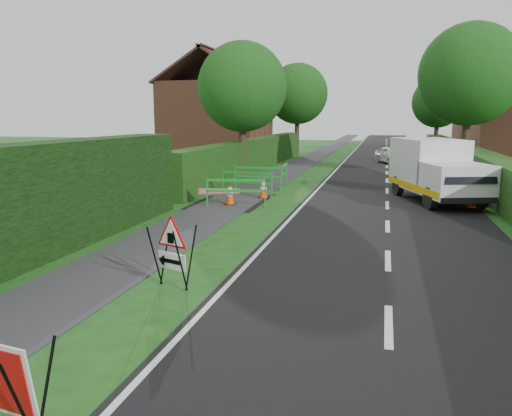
{
  "coord_description": "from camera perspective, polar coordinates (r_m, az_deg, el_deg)",
  "views": [
    {
      "loc": [
        2.33,
        -6.19,
        3.06
      ],
      "look_at": [
        -0.39,
        4.34,
        1.06
      ],
      "focal_mm": 35.0,
      "sensor_mm": 36.0,
      "label": 1
    }
  ],
  "objects": [
    {
      "name": "ground",
      "position": [
        7.29,
        -5.77,
        -14.45
      ],
      "size": [
        120.0,
        120.0,
        0.0
      ],
      "primitive_type": "plane",
      "color": "#1A4914",
      "rests_on": "ground"
    },
    {
      "name": "road_surface",
      "position": [
        41.31,
        14.71,
        5.84
      ],
      "size": [
        6.0,
        90.0,
        0.02
      ],
      "primitive_type": "cube",
      "color": "black",
      "rests_on": "ground"
    },
    {
      "name": "footpath",
      "position": [
        41.65,
        7.09,
        6.13
      ],
      "size": [
        2.0,
        90.0,
        0.02
      ],
      "primitive_type": "cube",
      "color": "#2D2D30",
      "rests_on": "ground"
    },
    {
      "name": "hedge_west_far",
      "position": [
        29.29,
        -0.13,
        4.42
      ],
      "size": [
        1.0,
        24.0,
        1.8
      ],
      "primitive_type": "cube",
      "color": "#14380F",
      "rests_on": "ground"
    },
    {
      "name": "hedge_east",
      "position": [
        22.79,
        24.85,
        1.73
      ],
      "size": [
        1.2,
        50.0,
        1.5
      ],
      "primitive_type": "cube",
      "color": "#14380F",
      "rests_on": "ground"
    },
    {
      "name": "house_west",
      "position": [
        38.23,
        -4.44,
        10.14
      ],
      "size": [
        7.5,
        7.4,
        7.88
      ],
      "color": "brown",
      "rests_on": "ground"
    },
    {
      "name": "house_east_b",
      "position": [
        49.15,
        26.14,
        9.18
      ],
      "size": [
        7.5,
        7.4,
        7.88
      ],
      "color": "brown",
      "rests_on": "ground"
    },
    {
      "name": "tree_nw",
      "position": [
        25.21,
        -1.58,
        13.65
      ],
      "size": [
        4.4,
        4.4,
        6.7
      ],
      "color": "#2D2116",
      "rests_on": "ground"
    },
    {
      "name": "tree_ne",
      "position": [
        28.56,
        23.31,
        13.84
      ],
      "size": [
        5.2,
        5.2,
        7.79
      ],
      "color": "#2D2116",
      "rests_on": "ground"
    },
    {
      "name": "tree_fw",
      "position": [
        40.82,
        4.77,
        12.86
      ],
      "size": [
        4.8,
        4.8,
        7.24
      ],
      "color": "#2D2116",
      "rests_on": "ground"
    },
    {
      "name": "tree_fe",
      "position": [
        44.4,
        20.1,
        11.3
      ],
      "size": [
        4.2,
        4.2,
        6.33
      ],
      "color": "#2D2116",
      "rests_on": "ground"
    },
    {
      "name": "triangle_sign",
      "position": [
        9.03,
        -9.78,
        -4.27
      ],
      "size": [
        0.99,
        0.99,
        1.14
      ],
      "rotation": [
        0.0,
        0.0,
        -0.33
      ],
      "color": "black",
      "rests_on": "ground"
    },
    {
      "name": "works_van",
      "position": [
        19.28,
        19.81,
        4.23
      ],
      "size": [
        3.35,
        5.25,
        2.24
      ],
      "rotation": [
        0.0,
        0.0,
        0.32
      ],
      "color": "silver",
      "rests_on": "ground"
    },
    {
      "name": "traffic_cone_0",
      "position": [
        18.31,
        23.71,
        1.16
      ],
      "size": [
        0.38,
        0.38,
        0.79
      ],
      "color": "black",
      "rests_on": "ground"
    },
    {
      "name": "traffic_cone_1",
      "position": [
        19.62,
        23.79,
        1.72
      ],
      "size": [
        0.38,
        0.38,
        0.79
      ],
      "color": "black",
      "rests_on": "ground"
    },
    {
      "name": "traffic_cone_2",
      "position": [
        21.69,
        20.23,
        2.71
      ],
      "size": [
        0.38,
        0.38,
        0.79
      ],
      "color": "black",
      "rests_on": "ground"
    },
    {
      "name": "traffic_cone_3",
      "position": [
        17.5,
        -3.0,
        1.64
      ],
      "size": [
        0.38,
        0.38,
        0.79
      ],
      "color": "black",
      "rests_on": "ground"
    },
    {
      "name": "traffic_cone_4",
      "position": [
        18.86,
        0.85,
        2.29
      ],
      "size": [
        0.38,
        0.38,
        0.79
      ],
      "color": "black",
      "rests_on": "ground"
    },
    {
      "name": "ped_barrier_0",
      "position": [
        17.09,
        -2.28,
        2.24
      ],
      "size": [
        2.09,
        0.81,
        1.0
      ],
      "rotation": [
        0.0,
        0.0,
        0.23
      ],
      "color": "#1A8F27",
      "rests_on": "ground"
    },
    {
      "name": "ped_barrier_1",
      "position": [
        19.3,
        -1.03,
        3.19
      ],
      "size": [
        2.09,
        0.57,
        1.0
      ],
      "rotation": [
        0.0,
        0.0,
        -0.11
      ],
      "color": "#1A8F27",
      "rests_on": "ground"
    },
    {
      "name": "ped_barrier_2",
      "position": [
        21.2,
        0.24,
        3.84
      ],
      "size": [
        2.08,
        0.46,
        1.0
      ],
      "rotation": [
        0.0,
        0.0,
        0.05
      ],
      "color": "#1A8F27",
      "rests_on": "ground"
    },
    {
      "name": "ped_barrier_3",
      "position": [
        22.18,
        3.28,
        4.11
      ],
      "size": [
        0.52,
        2.08,
        1.0
      ],
      "rotation": [
        0.0,
        0.0,
        1.65
      ],
      "color": "#1A8F27",
      "rests_on": "ground"
    },
    {
      "name": "redwhite_plank",
      "position": [
        17.59,
        -4.28,
        0.37
      ],
      "size": [
        1.49,
        0.26,
        0.25
      ],
      "primitive_type": "cube",
      "rotation": [
        0.0,
        0.0,
        0.15
      ],
      "color": "red",
      "rests_on": "ground"
    },
    {
      "name": "hatchback_car",
      "position": [
        34.13,
        15.26,
        5.86
      ],
      "size": [
        2.51,
        3.57,
        1.13
      ],
      "primitive_type": "imported",
      "rotation": [
        0.0,
        0.0,
        0.4
      ],
      "color": "white",
      "rests_on": "ground"
    }
  ]
}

